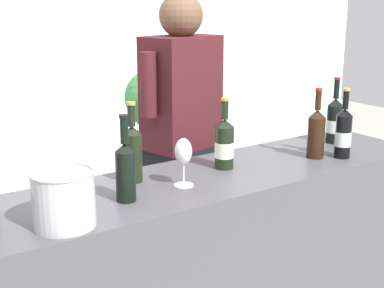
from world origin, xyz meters
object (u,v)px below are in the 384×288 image
Objects in this scene: wine_bottle_1 at (334,120)px; wine_glass at (183,154)px; ice_bucket at (63,198)px; wine_bottle_4 at (316,132)px; wine_bottle_8 at (132,152)px; wine_bottle_3 at (343,133)px; potted_shrub at (160,141)px; person_server at (182,159)px; wine_bottle_5 at (224,144)px; wine_bottle_2 at (125,169)px.

wine_glass is at bearing -173.22° from wine_bottle_1.
wine_bottle_1 is at bearing 8.38° from ice_bucket.
wine_bottle_1 is 1.03× the size of wine_bottle_4.
wine_bottle_3 is at bearing -14.27° from wine_bottle_8.
ice_bucket is (-1.36, -0.02, -0.02)m from wine_bottle_3.
wine_bottle_3 is at bearing -80.43° from potted_shrub.
person_server is (-0.45, 0.68, -0.22)m from wine_bottle_3.
wine_bottle_4 is at bearing -153.84° from wine_bottle_1.
wine_bottle_5 is at bearing -101.72° from person_server.
wine_bottle_5 is 0.95× the size of wine_bottle_8.
person_server is at bearing 37.53° from ice_bucket.
wine_bottle_2 is 0.19× the size of person_server.
person_server is 0.66m from potted_shrub.
wine_bottle_4 is 1.00× the size of wine_bottle_8.
potted_shrub is at bearing 63.07° from wine_glass.
wine_bottle_3 is at bearing -33.19° from wine_bottle_4.
wine_bottle_5 is 0.26× the size of potted_shrub.
wine_glass is (0.26, 0.02, 0.01)m from wine_bottle_2.
wine_bottle_4 is 0.72m from wine_glass.
wine_bottle_1 is 1.03× the size of wine_bottle_3.
wine_bottle_8 is 0.21m from wine_glass.
wine_bottle_4 is 1.26m from ice_bucket.
person_server reaches higher than wine_bottle_5.
wine_bottle_3 is 1.00× the size of wine_bottle_4.
wine_bottle_1 is 1.19m from potted_shrub.
person_server reaches higher than wine_bottle_8.
wine_bottle_5 reaches higher than potted_shrub.
wine_bottle_2 is at bearing -176.15° from wine_glass.
wine_bottle_5 is 1.19m from potted_shrub.
wine_bottle_1 reaches higher than wine_bottle_5.
wine_glass is 0.55m from ice_bucket.
ice_bucket is at bearing -175.90° from wine_bottle_4.
wine_bottle_8 is at bearing 131.07° from wine_glass.
wine_bottle_4 is 0.74m from person_server.
person_server is at bearing 57.54° from wine_glass.
person_server reaches higher than wine_bottle_2.
wine_bottle_3 is at bearing -17.96° from wine_bottle_5.
wine_bottle_3 is 1.34m from potted_shrub.
wine_bottle_3 is 0.58m from wine_bottle_5.
wine_bottle_5 is at bearing 162.04° from wine_bottle_3.
wine_glass is 0.12× the size of person_server.
wine_bottle_8 is at bearing 170.86° from wine_bottle_5.
wine_bottle_8 is at bearing 168.38° from wine_bottle_4.
wine_glass is 1.38m from potted_shrub.
ice_bucket is 1.17m from person_server.
wine_bottle_4 is at bearing -84.75° from potted_shrub.
ice_bucket is at bearing -166.04° from wine_bottle_5.
wine_bottle_3 is 0.27× the size of potted_shrub.
wine_bottle_3 is 0.19× the size of person_server.
wine_glass is (-0.27, -0.09, 0.02)m from wine_bottle_5.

